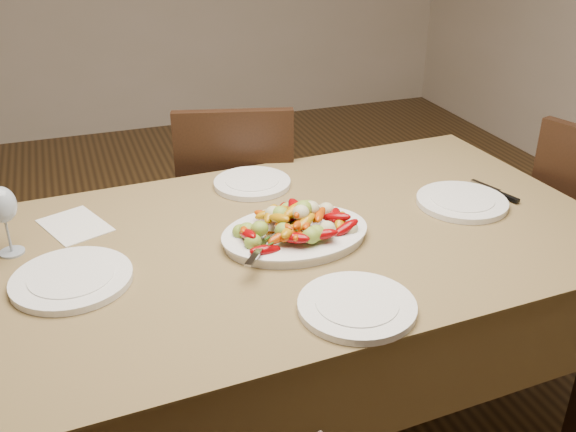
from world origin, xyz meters
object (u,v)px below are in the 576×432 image
(chair_far, at_px, (237,210))
(plate_far, at_px, (252,183))
(serving_platter, at_px, (295,236))
(plate_near, at_px, (357,307))
(plate_left, at_px, (72,279))
(dining_table, at_px, (288,344))
(wine_glass, at_px, (5,219))
(plate_right, at_px, (462,202))

(chair_far, bearing_deg, plate_far, 97.96)
(serving_platter, distance_m, plate_near, 0.36)
(serving_platter, height_order, plate_left, serving_platter)
(plate_near, bearing_deg, serving_platter, 92.84)
(plate_left, height_order, plate_far, same)
(dining_table, xyz_separation_m, plate_left, (-0.58, -0.04, 0.39))
(chair_far, height_order, wine_glass, wine_glass)
(plate_far, bearing_deg, plate_right, -31.87)
(plate_right, distance_m, wine_glass, 1.31)
(plate_far, distance_m, plate_near, 0.75)
(plate_left, bearing_deg, dining_table, 4.37)
(dining_table, bearing_deg, plate_left, -175.63)
(dining_table, bearing_deg, chair_far, 85.98)
(plate_far, relative_size, wine_glass, 1.22)
(plate_far, bearing_deg, serving_platter, -89.10)
(plate_left, height_order, wine_glass, wine_glass)
(dining_table, xyz_separation_m, plate_right, (0.57, 0.01, 0.39))
(chair_far, xyz_separation_m, plate_far, (-0.05, -0.40, 0.29))
(serving_platter, distance_m, plate_left, 0.59)
(dining_table, distance_m, plate_right, 0.69)
(plate_near, relative_size, wine_glass, 1.35)
(dining_table, height_order, plate_near, plate_near)
(dining_table, bearing_deg, plate_right, 0.55)
(plate_left, distance_m, plate_near, 0.70)
(dining_table, distance_m, plate_near, 0.55)
(serving_platter, xyz_separation_m, plate_near, (0.02, -0.36, -0.00))
(serving_platter, height_order, plate_near, serving_platter)
(plate_right, xyz_separation_m, wine_glass, (-1.30, 0.15, 0.09))
(plate_near, bearing_deg, wine_glass, 144.02)
(serving_platter, height_order, plate_far, serving_platter)
(serving_platter, bearing_deg, dining_table, 110.32)
(plate_left, distance_m, plate_far, 0.71)
(dining_table, relative_size, plate_right, 6.65)
(plate_right, distance_m, plate_near, 0.67)
(plate_right, bearing_deg, plate_left, -177.52)
(serving_platter, bearing_deg, chair_far, 86.90)
(serving_platter, height_order, wine_glass, wine_glass)
(chair_far, xyz_separation_m, wine_glass, (-0.78, -0.60, 0.39))
(plate_right, bearing_deg, wine_glass, 173.23)
(chair_far, xyz_separation_m, plate_left, (-0.64, -0.80, 0.29))
(dining_table, relative_size, plate_left, 6.22)
(plate_near, bearing_deg, dining_table, 94.21)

